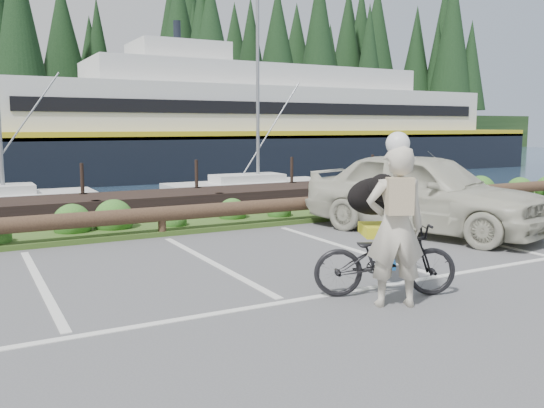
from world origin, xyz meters
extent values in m
plane|color=#505052|center=(0.00, 0.00, 0.00)|extent=(72.00, 72.00, 0.00)
plane|color=#1B2E42|center=(0.00, 48.00, -1.20)|extent=(160.00, 160.00, 0.00)
cube|color=#3D5B21|center=(0.00, 5.30, 0.05)|extent=(34.00, 1.60, 0.10)
imported|color=black|center=(1.28, -0.75, 0.49)|extent=(1.96, 1.37, 0.98)
imported|color=beige|center=(1.10, -1.15, 0.98)|extent=(0.85, 0.73, 1.97)
ellipsoid|color=black|center=(1.54, -0.21, 1.24)|extent=(0.78, 1.00, 0.52)
imported|color=beige|center=(4.89, 2.42, 0.85)|extent=(3.64, 5.36, 1.70)
camera|label=1|loc=(-3.47, -6.46, 2.19)|focal=38.00mm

